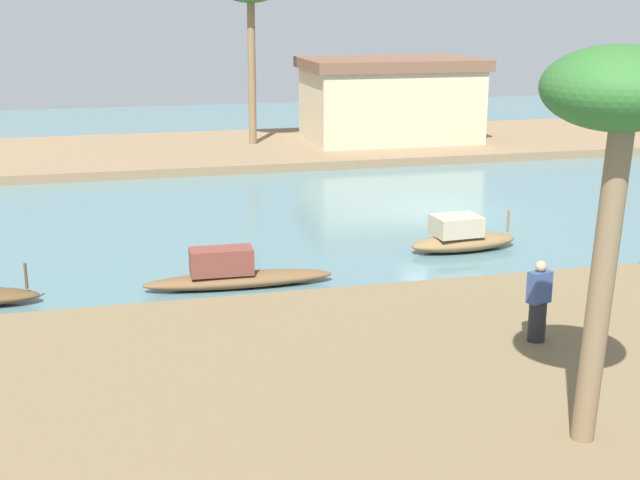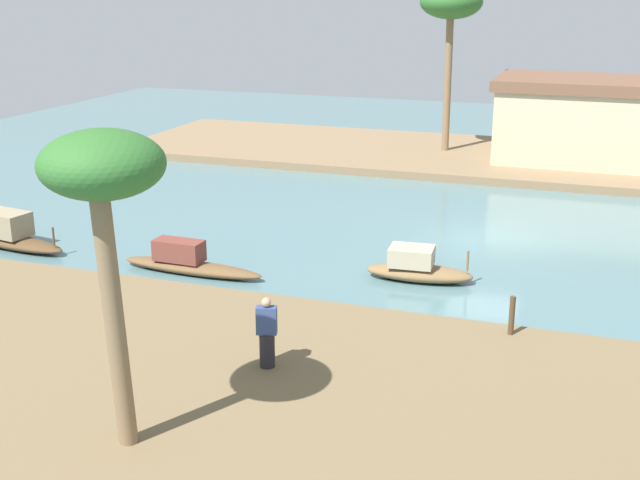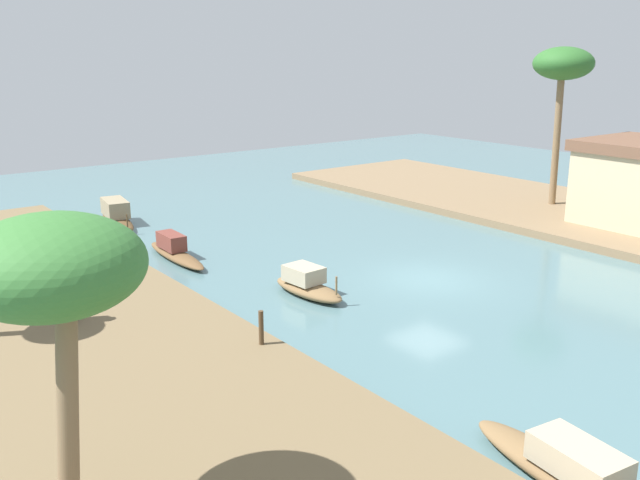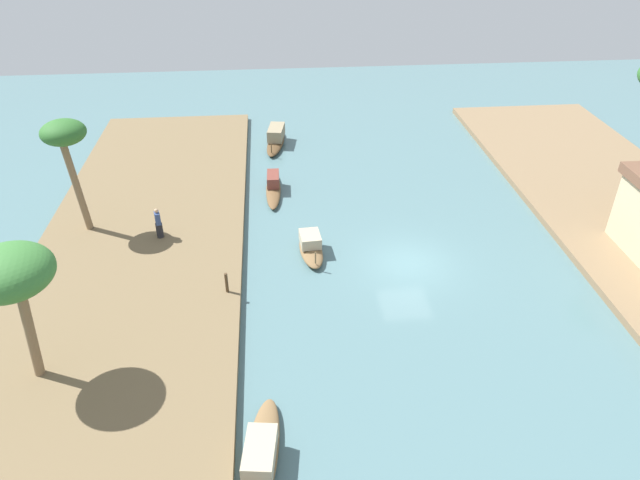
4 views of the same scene
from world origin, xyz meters
TOP-DOWN VIEW (x-y plane):
  - river_water at (0.00, 0.00)m, footprint 67.22×67.22m
  - riverbank_left at (0.00, -13.24)m, footprint 40.73×10.33m
  - riverbank_right at (0.00, 13.24)m, footprint 40.73×10.33m
  - sampan_midstream at (-8.16, -6.39)m, footprint 4.76×1.00m
  - sampan_foreground at (-1.36, -4.67)m, footprint 3.29×1.34m
  - sampan_with_red_awning at (-15.23, -6.04)m, footprint 4.83×1.80m
  - person_on_near_bank at (-3.02, -12.28)m, footprint 0.50×0.43m
  - mooring_post at (1.91, -8.66)m, footprint 0.14×0.14m
  - palm_tree_left_near at (-4.24, -16.25)m, footprint 2.15×2.15m
  - palm_tree_right_tall at (-4.16, 13.54)m, footprint 3.03×3.03m
  - riverside_building at (2.50, 13.26)m, footprint 8.37×5.58m

SIDE VIEW (x-z plane):
  - river_water at x=0.00m, z-range 0.00..0.00m
  - riverbank_left at x=0.00m, z-range 0.00..0.37m
  - riverbank_right at x=0.00m, z-range 0.00..0.37m
  - sampan_midstream at x=-8.16m, z-range -0.16..0.86m
  - sampan_foreground at x=-1.36m, z-range -0.14..0.92m
  - sampan_with_red_awning at x=-15.23m, z-range -0.13..1.09m
  - mooring_post at x=1.91m, z-range 0.37..1.36m
  - person_on_near_bank at x=-3.02m, z-range 0.30..1.95m
  - riverside_building at x=2.50m, z-range 0.39..4.29m
  - palm_tree_left_near at x=-4.24m, z-range 2.45..8.40m
  - palm_tree_right_tall at x=-4.16m, z-range 3.38..11.48m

